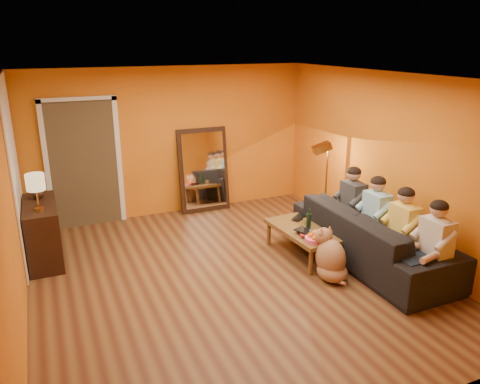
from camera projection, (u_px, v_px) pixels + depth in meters
name	position (u px, v px, depth m)	size (l,w,h in m)	color
room_shell	(220.00, 176.00, 6.16)	(5.00, 5.50, 2.60)	brown
white_accent	(15.00, 171.00, 6.42)	(0.02, 1.90, 2.58)	white
doorway_recess	(83.00, 163.00, 7.81)	(1.06, 0.30, 2.10)	#3F2D19
door_jamb_left	(47.00, 168.00, 7.49)	(0.08, 0.06, 2.20)	white
door_jamb_right	(119.00, 161.00, 7.93)	(0.08, 0.06, 2.20)	white
door_header	(77.00, 99.00, 7.38)	(1.22, 0.06, 0.08)	white
mirror_frame	(204.00, 170.00, 8.51)	(0.92, 0.06, 1.52)	black
mirror_glass	(204.00, 170.00, 8.47)	(0.78, 0.02, 1.36)	white
sideboard	(43.00, 232.00, 6.61)	(0.44, 1.18, 0.85)	black
table_lamp	(37.00, 193.00, 6.14)	(0.24, 0.24, 0.51)	beige
sofa	(372.00, 236.00, 6.57)	(1.03, 2.64, 0.77)	black
coffee_table	(303.00, 242.00, 6.81)	(0.62, 1.22, 0.42)	brown
floor_lamp	(326.00, 187.00, 7.67)	(0.30, 0.24, 1.44)	#BC8237
dog	(331.00, 254.00, 6.10)	(0.38, 0.60, 0.70)	#AA6D4D
person_far_left	(435.00, 248.00, 5.68)	(0.70, 0.44, 1.22)	beige
person_mid_left	(403.00, 232.00, 6.16)	(0.70, 0.44, 1.22)	#E4C24C
person_mid_right	(376.00, 218.00, 6.64)	(0.70, 0.44, 1.22)	#8EC0DC
person_far_right	(352.00, 206.00, 7.12)	(0.70, 0.44, 1.22)	#2F3034
fruit_bowl	(315.00, 236.00, 6.29)	(0.26, 0.26, 0.16)	#EC5386
wine_bottle	(309.00, 219.00, 6.67)	(0.07, 0.07, 0.31)	black
tumbler	(306.00, 222.00, 6.88)	(0.10, 0.10, 0.09)	#B27F3F
laptop	(302.00, 218.00, 7.11)	(0.32, 0.21, 0.03)	black
book_lower	(300.00, 235.00, 6.50)	(0.19, 0.26, 0.02)	black
book_mid	(300.00, 233.00, 6.50)	(0.17, 0.23, 0.02)	red
book_upper	(300.00, 232.00, 6.48)	(0.18, 0.25, 0.02)	black
vase	(38.00, 192.00, 6.67)	(0.18, 0.18, 0.19)	black
flowers	(35.00, 176.00, 6.60)	(0.17, 0.17, 0.42)	red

